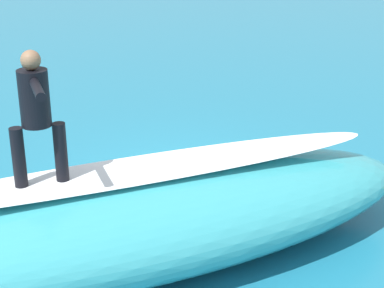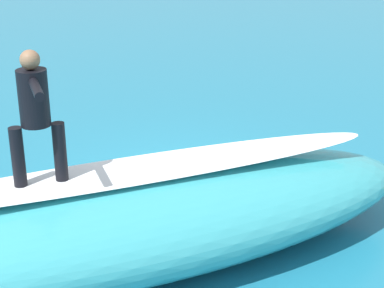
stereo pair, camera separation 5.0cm
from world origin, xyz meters
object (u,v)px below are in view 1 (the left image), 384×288
Objects in this scene: surfboard_riding at (43,186)px; surfer_riding at (35,108)px; surfboard_paddling at (288,160)px; surfer_paddling at (292,150)px.

surfer_riding reaches higher than surfboard_riding.
surfer_riding reaches higher than surfboard_paddling.
surfer_riding reaches higher than surfer_paddling.
surfboard_paddling is at bearing -153.10° from surfboard_riding.
surfboard_riding is 5.45m from surfer_paddling.
surfer_riding is 0.65× the size of surfboard_paddling.
surfboard_riding is 1.38× the size of surfer_riding.
surfboard_paddling is 0.20m from surfer_paddling.
surfboard_riding reaches higher than surfer_paddling.
surfboard_paddling is (-3.85, -3.52, -2.26)m from surfer_riding.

